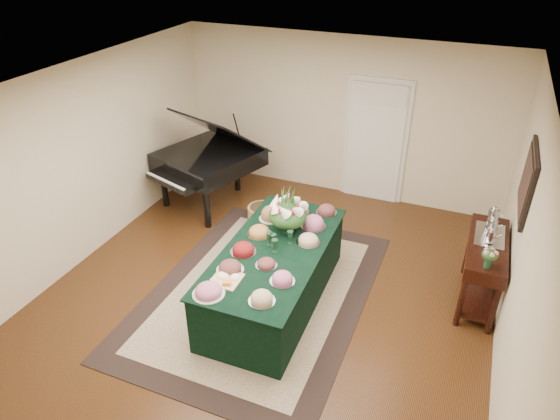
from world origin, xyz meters
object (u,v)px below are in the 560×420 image
at_px(floral_centerpiece, 288,211).
at_px(mahogany_sideboard, 486,256).
at_px(grand_piano, 209,159).
at_px(buffet_table, 274,275).

relative_size(floral_centerpiece, mahogany_sideboard, 0.38).
bearing_deg(floral_centerpiece, grand_piano, 143.41).
bearing_deg(grand_piano, buffet_table, -44.06).
distance_m(floral_centerpiece, mahogany_sideboard, 2.46).
bearing_deg(buffet_table, floral_centerpiece, 89.78).
distance_m(buffet_table, grand_piano, 2.78).
height_order(buffet_table, mahogany_sideboard, mahogany_sideboard).
relative_size(buffet_table, grand_piano, 1.28).
bearing_deg(floral_centerpiece, mahogany_sideboard, 12.75).
relative_size(buffet_table, mahogany_sideboard, 1.88).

